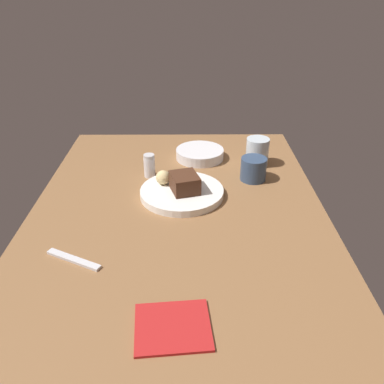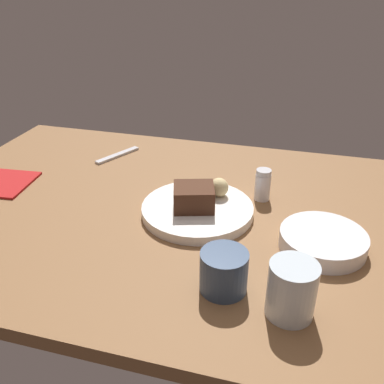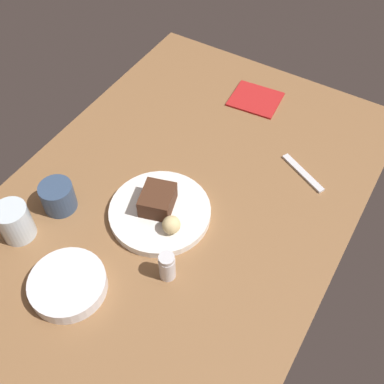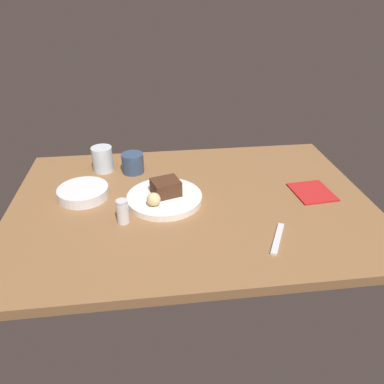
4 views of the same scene
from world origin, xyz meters
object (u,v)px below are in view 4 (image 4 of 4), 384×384
coffee_cup (133,163)px  dessert_spoon (278,238)px  chocolate_cake_slice (166,187)px  folded_napkin (312,192)px  bread_roll (154,199)px  water_glass (103,159)px  dessert_plate (165,198)px  side_bowl (83,192)px  salt_shaker (123,212)px

coffee_cup → dessert_spoon: size_ratio=0.55×
chocolate_cake_slice → dessert_spoon: 40.14cm
folded_napkin → bread_roll: bearing=5.3°
water_glass → dessert_spoon: size_ratio=0.64×
bread_roll → dessert_spoon: bread_roll is taller
dessert_plate → chocolate_cake_slice: chocolate_cake_slice is taller
bread_roll → side_bowl: 26.58cm
water_glass → folded_napkin: size_ratio=0.66×
salt_shaker → water_glass: 37.66cm
water_glass → dessert_spoon: bearing=136.1°
folded_napkin → dessert_spoon: bearing=50.0°
chocolate_cake_slice → bread_roll: size_ratio=2.01×
folded_napkin → chocolate_cake_slice: bearing=-1.8°
dessert_spoon → folded_napkin: dessert_spoon is taller
water_glass → dessert_plate: bearing=130.6°
water_glass → coffee_cup: size_ratio=1.15×
side_bowl → folded_napkin: (-78.69, 6.78, -1.44)cm
bread_roll → folded_napkin: bread_roll is taller
side_bowl → salt_shaker: bearing=129.9°
salt_shaker → side_bowl: (14.09, -16.87, -2.06)cm
chocolate_cake_slice → water_glass: size_ratio=0.92×
salt_shaker → dessert_spoon: size_ratio=0.51×
coffee_cup → water_glass: bearing=-14.0°
bread_roll → coffee_cup: bearing=-76.3°
bread_roll → dessert_spoon: size_ratio=0.29×
dessert_spoon → side_bowl: bearing=88.5°
bread_roll → water_glass: size_ratio=0.46×
dessert_plate → chocolate_cake_slice: size_ratio=2.85×
dessert_plate → side_bowl: (27.27, -6.08, 0.67)cm
bread_roll → coffee_cup: coffee_cup is taller
bread_roll → side_bowl: bearing=-26.7°
bread_roll → coffee_cup: 29.57cm
dessert_plate → chocolate_cake_slice: 3.81cm
coffee_cup → dessert_spoon: bearing=130.8°
dessert_plate → salt_shaker: salt_shaker is taller
chocolate_cake_slice → bread_roll: 7.92cm
dessert_plate → salt_shaker: size_ratio=3.27×
dessert_plate → dessert_spoon: size_ratio=1.68×
dessert_spoon → salt_shaker: bearing=98.7°
coffee_cup → folded_napkin: bearing=159.2°
side_bowl → folded_napkin: bearing=175.1°
bread_roll → salt_shaker: salt_shaker is taller
side_bowl → folded_napkin: 78.99cm
water_glass → coffee_cup: (-11.46, 2.86, -1.03)cm
salt_shaker → water_glass: bearing=-76.3°
bread_roll → side_bowl: bread_roll is taller
bread_roll → coffee_cup: (6.98, -28.73, -0.60)cm
salt_shaker → coffee_cup: (-2.56, -33.72, -0.06)cm
dessert_plate → coffee_cup: bearing=-65.1°
dessert_plate → coffee_cup: coffee_cup is taller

